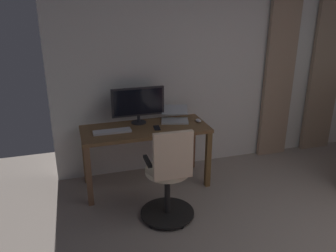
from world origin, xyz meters
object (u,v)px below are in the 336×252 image
object	(u,v)px
office_chair	(169,179)
computer_mouse	(198,121)
computer_keyboard	(112,131)
laptop	(175,117)
desk	(145,136)
cell_phone_face_up	(157,128)
computer_monitor	(138,103)

from	to	relation	value
office_chair	computer_mouse	bearing A→B (deg)	52.87
computer_keyboard	laptop	world-z (taller)	laptop
office_chair	computer_mouse	distance (m)	1.03
desk	computer_mouse	xyz separation A→B (m)	(-0.66, -0.00, 0.12)
computer_mouse	cell_phone_face_up	size ratio (longest dim) A/B	0.69
desk	computer_keyboard	distance (m)	0.41
laptop	computer_mouse	xyz separation A→B (m)	(-0.26, 0.13, -0.03)
desk	computer_keyboard	size ratio (longest dim) A/B	3.48
cell_phone_face_up	computer_mouse	bearing A→B (deg)	-166.05
office_chair	computer_keyboard	bearing A→B (deg)	121.83
desk	cell_phone_face_up	world-z (taller)	cell_phone_face_up
computer_keyboard	laptop	bearing A→B (deg)	-167.87
office_chair	laptop	world-z (taller)	office_chair
office_chair	cell_phone_face_up	distance (m)	0.77
computer_monitor	desk	bearing A→B (deg)	101.33
office_chair	computer_keyboard	size ratio (longest dim) A/B	2.43
computer_keyboard	laptop	xyz separation A→B (m)	(-0.79, -0.17, 0.04)
desk	computer_mouse	bearing A→B (deg)	-179.98
office_chair	computer_keyboard	distance (m)	0.90
computer_monitor	laptop	distance (m)	0.48
laptop	cell_phone_face_up	xyz separation A→B (m)	(0.28, 0.19, -0.05)
desk	computer_mouse	distance (m)	0.67
office_chair	computer_mouse	size ratio (longest dim) A/B	10.22
computer_keyboard	desk	bearing A→B (deg)	-174.13
computer_keyboard	cell_phone_face_up	size ratio (longest dim) A/B	2.92
desk	computer_monitor	world-z (taller)	computer_monitor
office_chair	laptop	xyz separation A→B (m)	(-0.35, -0.91, 0.31)
desk	laptop	distance (m)	0.45
laptop	computer_keyboard	bearing A→B (deg)	28.59
desk	computer_keyboard	bearing A→B (deg)	5.87
desk	cell_phone_face_up	size ratio (longest dim) A/B	10.18
computer_monitor	laptop	bearing A→B (deg)	173.11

